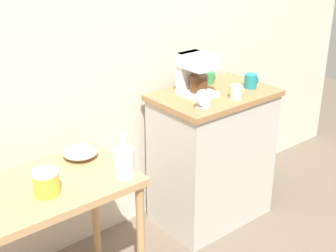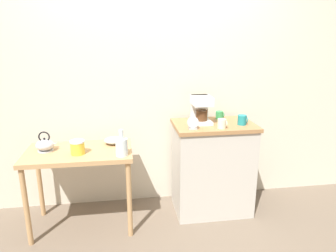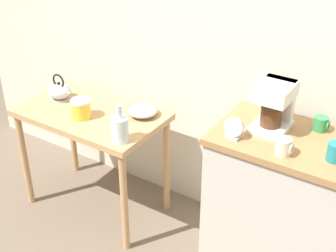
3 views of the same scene
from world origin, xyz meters
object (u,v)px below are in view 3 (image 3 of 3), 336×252
Objects in this scene: glass_carafe_vase at (120,128)px; mug_tall_green at (321,124)px; bowl_stoneware at (143,111)px; mug_small_cream at (284,147)px; teakettle at (59,92)px; mug_dark_teal at (336,152)px; coffee_maker at (275,104)px; canister_enamel at (81,109)px; table_clock at (234,129)px.

glass_carafe_vase is 2.86× the size of mug_tall_green.
mug_tall_green is (0.98, 0.44, 0.13)m from glass_carafe_vase.
bowl_stoneware is 1.01m from mug_small_cream.
mug_small_cream is (1.57, -0.09, 0.15)m from teakettle.
teakettle is at bearing 179.85° from mug_dark_teal.
coffee_maker is at bearing 0.75° from bowl_stoneware.
bowl_stoneware is 0.38m from canister_enamel.
mug_dark_teal is (1.13, 0.20, 0.13)m from glass_carafe_vase.
bowl_stoneware is 0.87m from coffee_maker.
mug_tall_green reaches higher than glass_carafe_vase.
table_clock is (1.01, 0.03, 0.16)m from canister_enamel.
table_clock is (-0.27, 0.01, 0.01)m from mug_small_cream.
glass_carafe_vase is 0.88× the size of coffee_maker.
teakettle is at bearing -171.91° from mug_tall_green.
teakettle is 1.80m from mug_dark_teal.
mug_dark_teal is at bearing 20.56° from mug_small_cream.
teakettle is 1.31m from table_clock.
mug_small_cream reaches higher than teakettle.
mug_tall_green is 0.47m from table_clock.
teakettle is 0.69m from glass_carafe_vase.
glass_carafe_vase reaches higher than bowl_stoneware.
mug_small_cream is at bearing -56.01° from coffee_maker.
canister_enamel is (0.29, -0.11, 0.00)m from teakettle.
mug_small_cream is at bearing -3.23° from teakettle.
coffee_maker is 0.27m from mug_tall_green.
mug_tall_green is 0.28m from mug_dark_teal.
teakettle reaches higher than canister_enamel.
glass_carafe_vase is 0.86m from coffee_maker.
table_clock is at bearing 178.58° from mug_small_cream.
coffee_maker is 2.86× the size of mug_dark_teal.
mug_dark_teal reaches higher than bowl_stoneware.
mug_dark_teal is (1.50, 0.11, 0.15)m from canister_enamel.
coffee_maker is (0.76, 0.33, 0.23)m from glass_carafe_vase.
bowl_stoneware is at bearing 164.42° from table_clock.
mug_small_cream is (0.97, -0.20, 0.18)m from bowl_stoneware.
teakettle is at bearing -169.05° from bowl_stoneware.
mug_tall_green is 0.69× the size of table_clock.
mug_tall_green is 0.88× the size of mug_dark_teal.
canister_enamel is (-0.37, 0.09, -0.02)m from glass_carafe_vase.
teakettle is at bearing 158.93° from canister_enamel.
teakettle is 2.24× the size of mug_small_cream.
coffee_maker reaches higher than teakettle.
mug_dark_teal is at bearing -19.46° from coffee_maker.
canister_enamel is 1.35× the size of mug_dark_teal.
bowl_stoneware is 1.22m from mug_dark_teal.
table_clock is (-0.12, -0.21, -0.09)m from coffee_maker.
teakettle is 0.84× the size of glass_carafe_vase.
mug_dark_teal is at bearing -0.15° from teakettle.
mug_dark_teal is (1.79, -0.00, 0.16)m from teakettle.
glass_carafe_vase is (0.07, -0.32, 0.05)m from bowl_stoneware.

